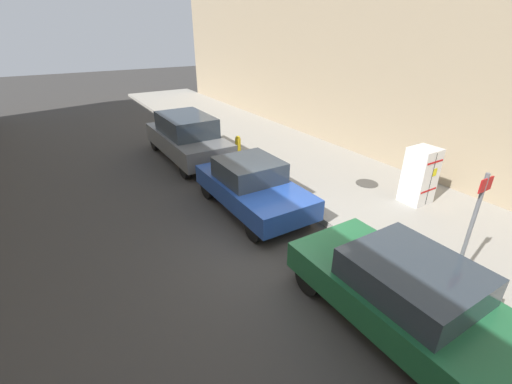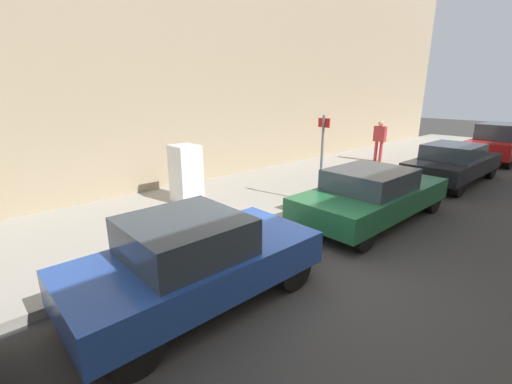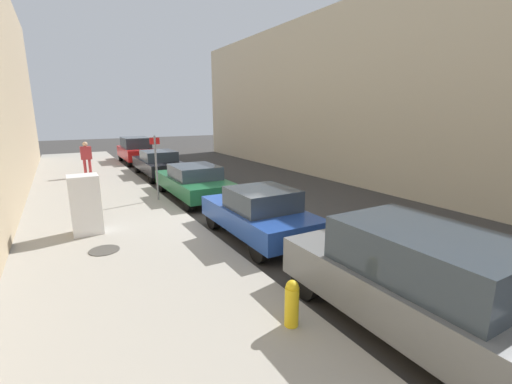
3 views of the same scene
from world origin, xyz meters
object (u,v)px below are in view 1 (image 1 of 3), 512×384
(fire_hydrant, at_px, (238,145))
(parked_hatchback_blue, at_px, (252,186))
(parked_suv_gray, at_px, (187,137))
(discarded_refrigerator, at_px, (420,176))
(parked_sedan_green, at_px, (417,302))
(street_sign_post, at_px, (471,229))

(fire_hydrant, distance_m, parked_hatchback_blue, 4.23)
(fire_hydrant, bearing_deg, parked_suv_gray, -30.81)
(parked_suv_gray, bearing_deg, discarded_refrigerator, 119.49)
(discarded_refrigerator, bearing_deg, parked_hatchback_blue, -29.86)
(fire_hydrant, xyz_separation_m, parked_sedan_green, (1.68, 9.10, 0.15))
(parked_hatchback_blue, bearing_deg, parked_sedan_green, 90.00)
(street_sign_post, relative_size, fire_hydrant, 3.19)
(parked_sedan_green, bearing_deg, parked_suv_gray, -90.00)
(parked_suv_gray, xyz_separation_m, parked_sedan_green, (0.00, 10.11, -0.18))
(parked_hatchback_blue, bearing_deg, discarded_refrigerator, 150.14)
(street_sign_post, height_order, parked_hatchback_blue, street_sign_post)
(parked_sedan_green, bearing_deg, street_sign_post, -173.10)
(fire_hydrant, xyz_separation_m, parked_suv_gray, (1.68, -1.00, 0.33))
(discarded_refrigerator, xyz_separation_m, street_sign_post, (2.60, 2.71, 0.55))
(fire_hydrant, relative_size, parked_hatchback_blue, 0.19)
(fire_hydrant, xyz_separation_m, parked_hatchback_blue, (1.68, 3.87, 0.18))
(fire_hydrant, height_order, parked_suv_gray, parked_suv_gray)
(fire_hydrant, distance_m, parked_sedan_green, 9.26)
(street_sign_post, xyz_separation_m, parked_hatchback_blue, (1.48, -5.05, -0.79))
(street_sign_post, distance_m, parked_suv_gray, 10.06)
(parked_suv_gray, distance_m, parked_sedan_green, 10.11)
(fire_hydrant, bearing_deg, parked_hatchback_blue, 66.50)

